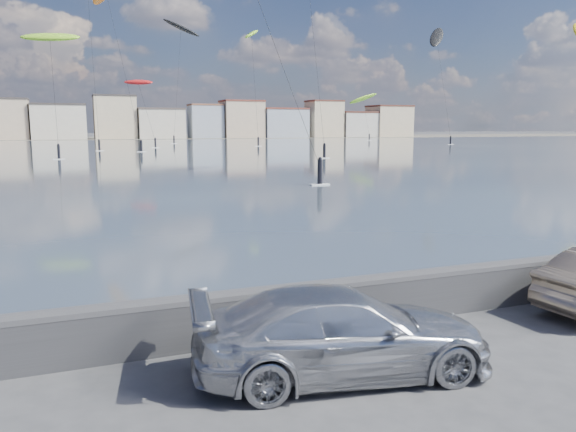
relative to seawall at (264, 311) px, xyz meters
name	(u,v)px	position (x,y,z in m)	size (l,w,h in m)	color
ground	(322,401)	(0.00, -2.70, -0.58)	(700.00, 700.00, 0.00)	#333335
bay_water	(92,151)	(0.00, 88.80, -0.58)	(500.00, 177.00, 0.00)	#384355
far_shore_strip	(80,138)	(0.00, 197.30, -0.57)	(500.00, 60.00, 0.00)	#4C473D
seawall	(264,311)	(0.00, 0.00, 0.00)	(400.00, 0.36, 1.08)	#28282B
far_buildings	(84,120)	(1.31, 183.30, 5.44)	(240.79, 13.26, 14.60)	#CCB293
car_silver	(343,332)	(0.72, -1.95, 0.15)	(2.05, 5.04, 1.46)	#ACAEB4
kitesurfer_1	(252,36)	(35.52, 112.67, 23.15)	(6.18, 15.50, 26.20)	#8CD826
kitesurfer_5	(181,29)	(23.62, 131.84, 26.96)	(9.61, 11.61, 30.61)	black
kitesurfer_11	(138,83)	(10.91, 114.28, 12.52)	(6.97, 19.18, 14.33)	red
kitesurfer_15	(50,38)	(-5.10, 80.13, 15.98)	(9.39, 17.74, 17.85)	#8CD826
kitesurfer_18	(363,99)	(81.94, 146.12, 11.84)	(9.94, 12.95, 15.02)	#8CD826
kitesurfer_20	(437,38)	(79.42, 105.96, 24.22)	(8.61, 14.75, 28.39)	black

